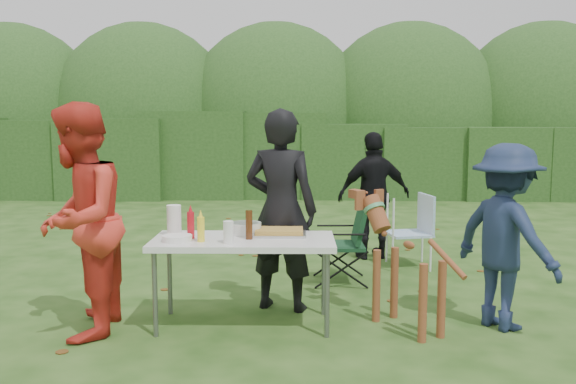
{
  "coord_description": "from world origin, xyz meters",
  "views": [
    {
      "loc": [
        0.5,
        -5.19,
        1.74
      ],
      "look_at": [
        0.42,
        0.77,
        1.0
      ],
      "focal_mm": 38.0,
      "sensor_mm": 36.0,
      "label": 1
    }
  ],
  "objects_px": {
    "person_black_puffy": "(374,196)",
    "dog": "(408,265)",
    "lawn_chair": "(408,230)",
    "mustard_bottle": "(201,229)",
    "camping_chair": "(340,240)",
    "ketchup_bottle": "(191,225)",
    "person_cook": "(281,210)",
    "paper_towel_roll": "(174,220)",
    "child": "(506,237)",
    "folding_table": "(244,245)",
    "beer_bottle": "(249,225)",
    "person_red_jacket": "(79,221)"
  },
  "relations": [
    {
      "from": "person_red_jacket",
      "to": "folding_table",
      "type": "bearing_deg",
      "value": 97.17
    },
    {
      "from": "person_black_puffy",
      "to": "beer_bottle",
      "type": "relative_size",
      "value": 6.49
    },
    {
      "from": "camping_chair",
      "to": "mustard_bottle",
      "type": "height_order",
      "value": "mustard_bottle"
    },
    {
      "from": "beer_bottle",
      "to": "person_cook",
      "type": "bearing_deg",
      "value": 62.89
    },
    {
      "from": "person_cook",
      "to": "ketchup_bottle",
      "type": "distance_m",
      "value": 0.87
    },
    {
      "from": "lawn_chair",
      "to": "paper_towel_roll",
      "type": "height_order",
      "value": "paper_towel_roll"
    },
    {
      "from": "child",
      "to": "lawn_chair",
      "type": "xyz_separation_m",
      "value": [
        -0.42,
        2.05,
        -0.34
      ]
    },
    {
      "from": "beer_bottle",
      "to": "camping_chair",
      "type": "bearing_deg",
      "value": 58.19
    },
    {
      "from": "person_red_jacket",
      "to": "ketchup_bottle",
      "type": "height_order",
      "value": "person_red_jacket"
    },
    {
      "from": "folding_table",
      "to": "mustard_bottle",
      "type": "xyz_separation_m",
      "value": [
        -0.33,
        -0.13,
        0.15
      ]
    },
    {
      "from": "dog",
      "to": "beer_bottle",
      "type": "bearing_deg",
      "value": 56.46
    },
    {
      "from": "person_black_puffy",
      "to": "mustard_bottle",
      "type": "distance_m",
      "value": 3.12
    },
    {
      "from": "ketchup_bottle",
      "to": "dog",
      "type": "bearing_deg",
      "value": -2.57
    },
    {
      "from": "ketchup_bottle",
      "to": "paper_towel_roll",
      "type": "distance_m",
      "value": 0.2
    },
    {
      "from": "ketchup_bottle",
      "to": "paper_towel_roll",
      "type": "height_order",
      "value": "paper_towel_roll"
    },
    {
      "from": "lawn_chair",
      "to": "ketchup_bottle",
      "type": "distance_m",
      "value": 3.01
    },
    {
      "from": "person_red_jacket",
      "to": "lawn_chair",
      "type": "height_order",
      "value": "person_red_jacket"
    },
    {
      "from": "person_black_puffy",
      "to": "camping_chair",
      "type": "distance_m",
      "value": 1.28
    },
    {
      "from": "dog",
      "to": "beer_bottle",
      "type": "height_order",
      "value": "dog"
    },
    {
      "from": "mustard_bottle",
      "to": "lawn_chair",
      "type": "bearing_deg",
      "value": 46.41
    },
    {
      "from": "camping_chair",
      "to": "paper_towel_roll",
      "type": "bearing_deg",
      "value": 38.25
    },
    {
      "from": "folding_table",
      "to": "mustard_bottle",
      "type": "distance_m",
      "value": 0.39
    },
    {
      "from": "child",
      "to": "dog",
      "type": "distance_m",
      "value": 0.84
    },
    {
      "from": "person_cook",
      "to": "camping_chair",
      "type": "relative_size",
      "value": 2.01
    },
    {
      "from": "person_black_puffy",
      "to": "mustard_bottle",
      "type": "xyz_separation_m",
      "value": [
        -1.72,
        -2.6,
        0.06
      ]
    },
    {
      "from": "person_cook",
      "to": "beer_bottle",
      "type": "bearing_deg",
      "value": 79.53
    },
    {
      "from": "person_cook",
      "to": "person_red_jacket",
      "type": "height_order",
      "value": "person_red_jacket"
    },
    {
      "from": "person_cook",
      "to": "camping_chair",
      "type": "height_order",
      "value": "person_cook"
    },
    {
      "from": "child",
      "to": "beer_bottle",
      "type": "distance_m",
      "value": 2.11
    },
    {
      "from": "person_black_puffy",
      "to": "child",
      "type": "relative_size",
      "value": 1.02
    },
    {
      "from": "camping_chair",
      "to": "paper_towel_roll",
      "type": "distance_m",
      "value": 1.97
    },
    {
      "from": "person_cook",
      "to": "lawn_chair",
      "type": "bearing_deg",
      "value": -115.64
    },
    {
      "from": "person_cook",
      "to": "dog",
      "type": "bearing_deg",
      "value": 169.65
    },
    {
      "from": "child",
      "to": "folding_table",
      "type": "bearing_deg",
      "value": 57.61
    },
    {
      "from": "ketchup_bottle",
      "to": "beer_bottle",
      "type": "height_order",
      "value": "beer_bottle"
    },
    {
      "from": "person_black_puffy",
      "to": "paper_towel_roll",
      "type": "height_order",
      "value": "person_black_puffy"
    },
    {
      "from": "child",
      "to": "person_cook",
      "type": "bearing_deg",
      "value": 43.81
    },
    {
      "from": "person_black_puffy",
      "to": "dog",
      "type": "distance_m",
      "value": 2.56
    },
    {
      "from": "child",
      "to": "ketchup_bottle",
      "type": "xyz_separation_m",
      "value": [
        -2.59,
        0.01,
        0.09
      ]
    },
    {
      "from": "lawn_chair",
      "to": "mustard_bottle",
      "type": "distance_m",
      "value": 3.03
    },
    {
      "from": "person_red_jacket",
      "to": "paper_towel_roll",
      "type": "distance_m",
      "value": 0.77
    },
    {
      "from": "person_black_puffy",
      "to": "ketchup_bottle",
      "type": "distance_m",
      "value": 3.07
    },
    {
      "from": "lawn_chair",
      "to": "folding_table",
      "type": "bearing_deg",
      "value": 37.92
    },
    {
      "from": "dog",
      "to": "lawn_chair",
      "type": "relative_size",
      "value": 1.32
    },
    {
      "from": "mustard_bottle",
      "to": "camping_chair",
      "type": "bearing_deg",
      "value": 50.12
    },
    {
      "from": "person_cook",
      "to": "child",
      "type": "relative_size",
      "value": 1.19
    },
    {
      "from": "person_black_puffy",
      "to": "paper_towel_roll",
      "type": "distance_m",
      "value": 3.08
    },
    {
      "from": "beer_bottle",
      "to": "paper_towel_roll",
      "type": "bearing_deg",
      "value": 167.12
    },
    {
      "from": "person_black_puffy",
      "to": "ketchup_bottle",
      "type": "height_order",
      "value": "person_black_puffy"
    },
    {
      "from": "camping_chair",
      "to": "ketchup_bottle",
      "type": "bearing_deg",
      "value": 44.06
    }
  ]
}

